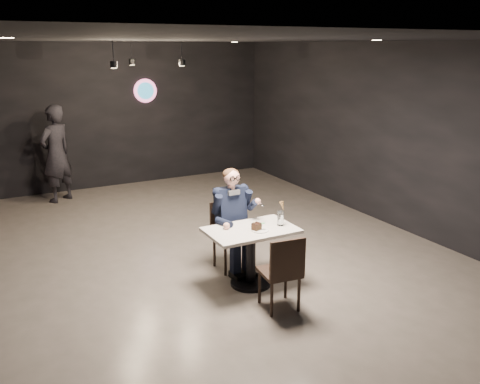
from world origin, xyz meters
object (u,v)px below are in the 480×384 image
chair_near (279,271)px  sundae_glass (280,218)px  chair_far (231,237)px  main_table (251,257)px  passerby (56,154)px  seated_man (231,218)px

chair_near → sundae_glass: 0.81m
chair_far → chair_near: (0.00, -1.22, 0.00)m
main_table → chair_far: chair_far is taller
chair_far → chair_near: bearing=-90.0°
chair_near → passerby: (-1.53, 5.59, 0.48)m
main_table → chair_near: size_ratio=1.20×
chair_far → chair_near: same height
seated_man → passerby: 4.64m
main_table → chair_near: (0.00, -0.67, 0.09)m
chair_far → chair_near: 1.22m
main_table → seated_man: 0.65m
main_table → passerby: bearing=107.2°
passerby → seated_man: bearing=75.5°
seated_man → passerby: bearing=109.2°
passerby → sundae_glass: bearing=77.3°
main_table → seated_man: size_ratio=0.76×
chair_near → passerby: size_ratio=0.49×
main_table → seated_man: seated_man is taller
chair_far → passerby: passerby is taller
chair_far → passerby: (-1.53, 4.38, 0.48)m
main_table → passerby: passerby is taller
chair_near → seated_man: (0.00, 1.22, 0.26)m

